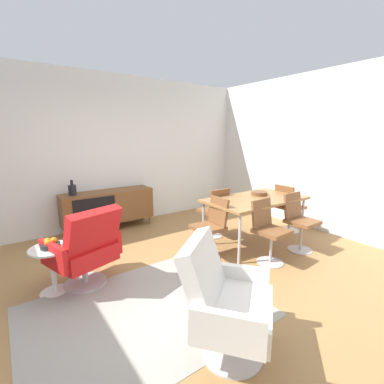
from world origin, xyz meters
TOP-DOWN VIEW (x-y plane):
  - ground_plane at (0.00, 0.00)m, footprint 8.32×8.32m
  - wall_back at (0.00, 2.60)m, footprint 6.80×0.12m
  - wall_right at (3.20, 0.00)m, footprint 0.12×5.60m
  - sideboard at (0.06, 2.30)m, footprint 1.60×0.45m
  - vase_cobalt at (-0.52, 2.30)m, footprint 0.13×0.13m
  - dining_table at (1.74, 0.31)m, footprint 1.60×0.90m
  - wooden_bowl_on_table at (1.95, 0.42)m, footprint 0.26×0.26m
  - dining_chair_front_left at (1.38, -0.24)m, footprint 0.42×0.45m
  - dining_chair_back_left at (1.38, 0.87)m, footprint 0.41×0.43m
  - dining_chair_front_right at (2.08, -0.24)m, footprint 0.41×0.43m
  - dining_chair_far_end at (2.62, 0.32)m, footprint 0.44×0.41m
  - dining_chair_near_window at (0.85, 0.31)m, footprint 0.45×0.43m
  - lounge_chair_red at (-0.78, 0.56)m, footprint 0.84×0.80m
  - armchair_black_shell at (-0.18, -1.10)m, footprint 0.91×0.90m
  - side_table_round at (-1.12, 0.64)m, footprint 0.44×0.44m
  - fruit_bowl at (-1.12, 0.64)m, footprint 0.20×0.20m
  - area_rug at (-0.47, -0.26)m, footprint 2.20×1.70m

SIDE VIEW (x-z plane):
  - ground_plane at x=0.00m, z-range 0.00..0.00m
  - area_rug at x=-0.47m, z-range 0.00..0.01m
  - side_table_round at x=-1.12m, z-range 0.06..0.58m
  - sideboard at x=0.06m, z-range 0.08..0.80m
  - lounge_chair_red at x=-0.78m, z-range -0.01..0.94m
  - armchair_black_shell at x=-0.18m, z-range -0.01..0.94m
  - dining_chair_front_left at x=1.38m, z-range 0.04..0.90m
  - dining_chair_back_left at x=1.38m, z-range 0.04..0.90m
  - dining_chair_front_right at x=2.08m, z-range 0.04..0.90m
  - dining_chair_far_end at x=2.62m, z-range 0.04..0.90m
  - dining_chair_near_window at x=0.85m, z-range 0.04..0.90m
  - fruit_bowl at x=-1.12m, z-range 0.51..0.61m
  - dining_table at x=1.74m, z-range 0.33..1.07m
  - wooden_bowl_on_table at x=1.95m, z-range 0.74..0.80m
  - vase_cobalt at x=-0.52m, z-range 0.68..0.94m
  - wall_back at x=0.00m, z-range 0.00..2.80m
  - wall_right at x=3.20m, z-range 0.00..2.80m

